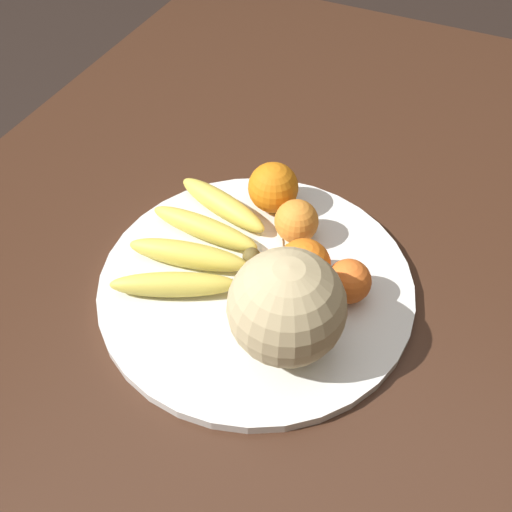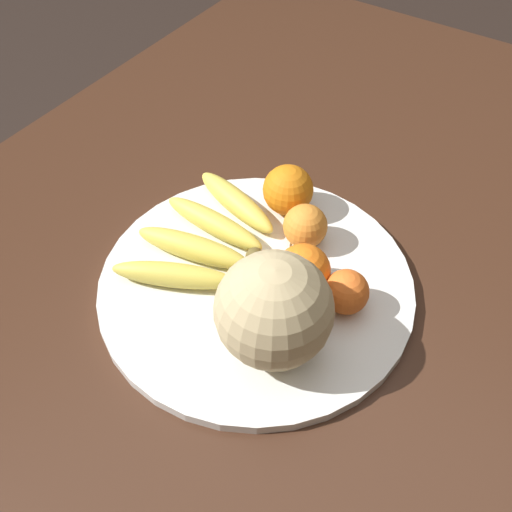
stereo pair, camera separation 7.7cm
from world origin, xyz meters
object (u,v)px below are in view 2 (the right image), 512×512
at_px(orange_back_left, 288,190).
at_px(produce_tag, 277,260).
at_px(melon, 274,310).
at_px(fruit_bowl, 256,284).
at_px(orange_mid_center, 303,271).
at_px(banana_bunch, 206,236).
at_px(orange_front_right, 346,292).
at_px(orange_front_left, 305,226).
at_px(kitchen_table, 281,302).

height_order(orange_back_left, produce_tag, orange_back_left).
bearing_deg(melon, orange_back_left, 27.35).
xyz_separation_m(fruit_bowl, orange_mid_center, (0.02, -0.06, 0.04)).
bearing_deg(fruit_bowl, banana_bunch, 79.71).
distance_m(orange_front_right, orange_mid_center, 0.06).
bearing_deg(banana_bunch, orange_back_left, -118.05).
distance_m(melon, orange_front_left, 0.19).
xyz_separation_m(orange_front_left, produce_tag, (-0.05, 0.01, -0.03)).
distance_m(banana_bunch, orange_front_left, 0.14).
bearing_deg(orange_front_right, orange_back_left, 53.61).
bearing_deg(orange_mid_center, orange_front_right, -85.65).
relative_size(orange_front_left, orange_front_right, 1.07).
relative_size(kitchen_table, orange_mid_center, 22.42).
bearing_deg(orange_back_left, orange_front_left, -129.05).
height_order(kitchen_table, fruit_bowl, fruit_bowl).
xyz_separation_m(banana_bunch, orange_front_left, (0.08, -0.11, 0.01)).
distance_m(fruit_bowl, orange_back_left, 0.16).
distance_m(banana_bunch, orange_back_left, 0.14).
xyz_separation_m(melon, orange_back_left, (0.22, 0.11, -0.03)).
relative_size(melon, orange_front_left, 2.24).
height_order(kitchen_table, orange_back_left, orange_back_left).
distance_m(kitchen_table, orange_back_left, 0.17).
relative_size(kitchen_table, orange_back_left, 21.42).
height_order(banana_bunch, orange_back_left, orange_back_left).
bearing_deg(orange_front_right, banana_bunch, 92.82).
bearing_deg(orange_front_left, orange_back_left, 50.95).
distance_m(kitchen_table, banana_bunch, 0.16).
height_order(kitchen_table, produce_tag, produce_tag).
relative_size(fruit_bowl, orange_front_right, 7.26).
relative_size(banana_bunch, orange_front_left, 4.06).
bearing_deg(orange_back_left, fruit_bowl, -164.75).
bearing_deg(produce_tag, orange_front_left, -39.57).
xyz_separation_m(kitchen_table, orange_front_right, (-0.02, -0.11, 0.12)).
bearing_deg(orange_front_left, kitchen_table, 172.36).
relative_size(banana_bunch, orange_back_left, 3.40).
xyz_separation_m(banana_bunch, orange_mid_center, (0.01, -0.15, 0.02)).
distance_m(orange_front_right, produce_tag, 0.12).
distance_m(fruit_bowl, orange_front_left, 0.11).
relative_size(kitchen_table, fruit_bowl, 3.76).
relative_size(kitchen_table, orange_front_right, 27.33).
bearing_deg(orange_front_left, fruit_bowl, 170.44).
relative_size(banana_bunch, orange_mid_center, 3.56).
height_order(orange_mid_center, produce_tag, orange_mid_center).
bearing_deg(orange_front_left, produce_tag, 166.77).
height_order(kitchen_table, orange_mid_center, orange_mid_center).
bearing_deg(kitchen_table, orange_mid_center, -120.69).
relative_size(melon, orange_mid_center, 1.96).
relative_size(orange_front_left, orange_back_left, 0.84).
bearing_deg(orange_mid_center, produce_tag, 66.60).
height_order(kitchen_table, orange_front_left, orange_front_left).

